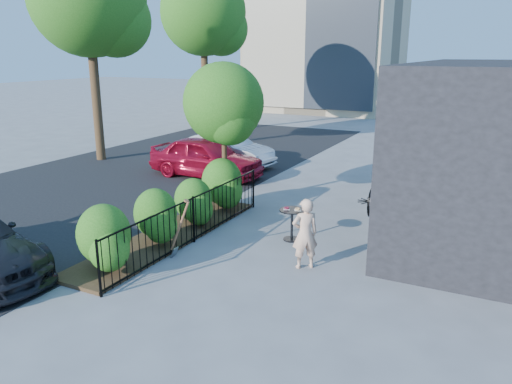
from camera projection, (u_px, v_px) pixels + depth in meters
The scene contains 13 objects.
ground at pixel (252, 253), 10.86m from camera, with size 120.00×120.00×0.00m, color gray.
fence at pixel (194, 219), 11.36m from camera, with size 0.05×6.05×1.10m.
planting_bed at pixel (170, 236), 11.80m from camera, with size 1.30×6.00×0.08m, color #382616.
shrubs at pixel (174, 208), 11.67m from camera, with size 1.10×5.60×1.24m.
patio_tree at pixel (225, 108), 13.45m from camera, with size 2.20×2.20×3.94m.
street at pixel (105, 185), 16.47m from camera, with size 9.00×30.00×0.01m, color black.
street_tree_near at pixel (89, 5), 18.68m from camera, with size 4.40×4.40×8.28m.
street_tree_far at pixel (204, 18), 25.56m from camera, with size 4.40×4.40×8.28m.
cafe_table at pixel (292, 219), 11.51m from camera, with size 0.59×0.59×0.79m.
woman at pixel (305, 234), 9.96m from camera, with size 0.53×0.35×1.46m, color #E2B192.
shovel at pixel (179, 232), 10.45m from camera, with size 0.52×0.18×1.37m.
car_red at pixel (206, 157), 17.34m from camera, with size 1.65×4.11×1.40m, color #A60D27.
car_silver at pixel (226, 150), 19.04m from camera, with size 1.33×3.81×1.26m, color silver.
Camera 1 is at (4.62, -8.97, 4.23)m, focal length 35.00 mm.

